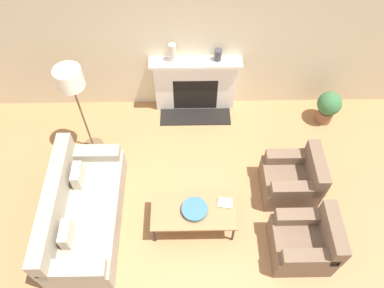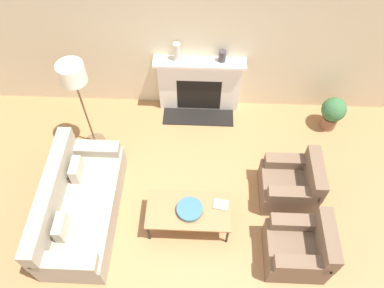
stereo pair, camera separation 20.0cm
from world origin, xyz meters
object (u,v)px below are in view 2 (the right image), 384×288
at_px(book, 221,205).
at_px(mantel_vase_center_left, 222,56).
at_px(bowl, 190,209).
at_px(mantel_vase_left, 177,52).
at_px(armchair_far, 291,185).
at_px(coffee_table, 189,211).
at_px(fireplace, 199,86).
at_px(potted_plant, 333,112).
at_px(armchair_near, 300,248).
at_px(floor_lamp, 74,81).
at_px(couch, 79,206).

bearing_deg(book, mantel_vase_center_left, 99.71).
height_order(bowl, mantel_vase_left, mantel_vase_left).
xyz_separation_m(armchair_far, coffee_table, (-1.50, -0.53, 0.08)).
xyz_separation_m(fireplace, mantel_vase_center_left, (0.36, 0.01, 0.65)).
xyz_separation_m(mantel_vase_left, potted_plant, (2.65, -0.38, -0.88)).
bearing_deg(book, armchair_far, 31.90).
bearing_deg(book, armchair_near, -17.75).
height_order(mantel_vase_left, mantel_vase_center_left, mantel_vase_left).
relative_size(bowl, book, 1.57).
bearing_deg(book, floor_lamp, 157.25).
xyz_separation_m(book, floor_lamp, (-2.11, 1.33, 1.00)).
height_order(fireplace, couch, fireplace).
relative_size(armchair_far, floor_lamp, 0.48).
height_order(couch, potted_plant, couch).
height_order(couch, coffee_table, couch).
distance_m(armchair_near, book, 1.19).
distance_m(coffee_table, mantel_vase_center_left, 2.50).
distance_m(book, potted_plant, 2.67).
xyz_separation_m(armchair_near, book, (-1.06, 0.54, 0.12)).
bearing_deg(floor_lamp, mantel_vase_center_left, 23.54).
bearing_deg(mantel_vase_center_left, armchair_near, -69.04).
relative_size(coffee_table, floor_lamp, 0.68).
xyz_separation_m(fireplace, potted_plant, (2.28, -0.37, -0.16)).
xyz_separation_m(bowl, potted_plant, (2.34, 1.97, -0.11)).
xyz_separation_m(armchair_far, mantel_vase_center_left, (-1.07, 1.81, 0.86)).
bearing_deg(book, fireplace, 108.85).
bearing_deg(armchair_far, mantel_vase_left, -135.25).
distance_m(armchair_near, armchair_far, 0.98).
height_order(fireplace, book, fireplace).
bearing_deg(book, mantel_vase_left, 117.57).
xyz_separation_m(couch, armchair_near, (3.07, -0.49, -0.00)).
bearing_deg(coffee_table, armchair_near, -16.60).
bearing_deg(armchair_far, book, -67.51).
distance_m(fireplace, couch, 2.82).
distance_m(couch, bowl, 1.60).
bearing_deg(couch, floor_lamp, 4.00).
bearing_deg(mantel_vase_center_left, bowl, -100.08).
distance_m(floor_lamp, mantel_vase_left, 1.67).
bearing_deg(floor_lamp, armchair_near, -30.55).
xyz_separation_m(armchair_far, book, (-1.06, -0.44, 0.12)).
relative_size(armchair_near, potted_plant, 1.31).
height_order(armchair_far, bowl, armchair_far).
xyz_separation_m(fireplace, coffee_table, (-0.07, -2.32, -0.13)).
distance_m(armchair_far, mantel_vase_left, 2.71).
distance_m(book, mantel_vase_center_left, 2.36).
relative_size(couch, potted_plant, 3.10).
bearing_deg(floor_lamp, coffee_table, -40.46).
bearing_deg(couch, coffee_table, -91.66).
bearing_deg(coffee_table, floor_lamp, 139.54).
bearing_deg(potted_plant, book, -135.74).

